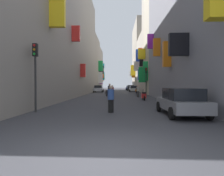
% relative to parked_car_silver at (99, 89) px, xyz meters
% --- Properties ---
extents(ground_plane, '(140.00, 140.00, 0.00)m').
position_rel_parked_car_silver_xyz_m(ground_plane, '(4.02, -6.69, -0.78)').
color(ground_plane, '#38383D').
extents(building_left_near, '(7.18, 38.58, 18.52)m').
position_rel_parked_car_silver_xyz_m(building_left_near, '(-3.97, -17.40, 8.48)').
color(building_left_near, gray).
rests_on(building_left_near, ground).
extents(building_left_mid_a, '(7.25, 11.43, 13.73)m').
position_rel_parked_car_silver_xyz_m(building_left_mid_a, '(-3.96, 7.63, 6.08)').
color(building_left_mid_a, gray).
rests_on(building_left_mid_a, ground).
extents(building_left_mid_b, '(7.20, 9.99, 12.67)m').
position_rel_parked_car_silver_xyz_m(building_left_mid_b, '(-3.96, 18.31, 5.55)').
color(building_left_mid_b, gray).
rests_on(building_left_mid_b, ground).
extents(building_right_mid_a, '(7.33, 6.05, 21.35)m').
position_rel_parked_car_silver_xyz_m(building_right_mid_a, '(11.99, -8.68, 9.84)').
color(building_right_mid_a, '#BCB29E').
rests_on(building_right_mid_a, ground).
extents(building_right_mid_b, '(6.85, 3.15, 19.91)m').
position_rel_parked_car_silver_xyz_m(building_right_mid_b, '(12.00, -4.08, 9.16)').
color(building_right_mid_b, '#B2A899').
rests_on(building_right_mid_b, ground).
extents(building_right_mid_c, '(7.39, 10.04, 12.63)m').
position_rel_parked_car_silver_xyz_m(building_right_mid_c, '(12.01, 2.51, 5.54)').
color(building_right_mid_c, '#B2A899').
rests_on(building_right_mid_c, ground).
extents(building_right_far, '(7.30, 15.78, 19.35)m').
position_rel_parked_car_silver_xyz_m(building_right_far, '(12.01, 15.42, 8.89)').
color(building_right_far, '#9E9384').
rests_on(building_right_far, ground).
extents(parked_car_silver, '(1.97, 4.38, 1.48)m').
position_rel_parked_car_silver_xyz_m(parked_car_silver, '(0.00, 0.00, 0.00)').
color(parked_car_silver, '#B7B7BC').
rests_on(parked_car_silver, ground).
extents(parked_car_white, '(1.90, 4.38, 1.38)m').
position_rel_parked_car_silver_xyz_m(parked_car_white, '(7.79, 2.86, -0.04)').
color(parked_car_white, white).
rests_on(parked_car_white, ground).
extents(parked_car_blue, '(1.84, 4.49, 1.38)m').
position_rel_parked_car_silver_xyz_m(parked_car_blue, '(7.52, 16.02, -0.04)').
color(parked_car_blue, navy).
rests_on(parked_car_blue, ground).
extents(parked_car_black, '(1.97, 3.97, 1.53)m').
position_rel_parked_car_silver_xyz_m(parked_car_black, '(7.67, 10.93, 0.02)').
color(parked_car_black, black).
rests_on(parked_car_black, ground).
extents(parked_car_grey, '(1.91, 4.20, 1.44)m').
position_rel_parked_car_silver_xyz_m(parked_car_grey, '(7.63, -30.98, -0.02)').
color(parked_car_grey, slate).
rests_on(parked_car_grey, ground).
extents(scooter_orange, '(0.52, 1.89, 1.13)m').
position_rel_parked_car_silver_xyz_m(scooter_orange, '(7.94, -2.96, -0.31)').
color(scooter_orange, orange).
rests_on(scooter_orange, ground).
extents(scooter_black, '(0.67, 1.90, 1.13)m').
position_rel_parked_car_silver_xyz_m(scooter_black, '(2.80, -14.93, -0.31)').
color(scooter_black, black).
rests_on(scooter_black, ground).
extents(scooter_red, '(0.47, 2.00, 1.13)m').
position_rel_parked_car_silver_xyz_m(scooter_red, '(6.98, -21.01, -0.31)').
color(scooter_red, red).
rests_on(scooter_red, ground).
extents(pedestrian_crossing, '(0.45, 0.45, 1.58)m').
position_rel_parked_car_silver_xyz_m(pedestrian_crossing, '(3.55, -17.24, 0.00)').
color(pedestrian_crossing, '#2F2F2F').
rests_on(pedestrian_crossing, ground).
extents(pedestrian_near_left, '(0.47, 0.47, 1.56)m').
position_rel_parked_car_silver_xyz_m(pedestrian_near_left, '(3.86, -30.06, -0.00)').
color(pedestrian_near_left, black).
rests_on(pedestrian_near_left, ground).
extents(pedestrian_near_right, '(0.38, 0.38, 1.61)m').
position_rel_parked_car_silver_xyz_m(pedestrian_near_right, '(6.89, -16.20, 0.02)').
color(pedestrian_near_right, '#363636').
rests_on(pedestrian_near_right, ground).
extents(pedestrian_mid_street, '(0.47, 0.47, 1.75)m').
position_rel_parked_car_silver_xyz_m(pedestrian_mid_street, '(3.35, -20.42, 0.10)').
color(pedestrian_mid_street, black).
rests_on(pedestrian_mid_street, ground).
extents(traffic_light_near_corner, '(0.26, 0.34, 4.05)m').
position_rel_parked_car_silver_xyz_m(traffic_light_near_corner, '(-0.59, -30.11, 1.99)').
color(traffic_light_near_corner, '#2D2D2D').
rests_on(traffic_light_near_corner, ground).
extents(traffic_light_far_corner, '(0.26, 0.34, 4.28)m').
position_rel_parked_car_silver_xyz_m(traffic_light_far_corner, '(8.65, -11.35, 2.14)').
color(traffic_light_far_corner, '#2D2D2D').
rests_on(traffic_light_far_corner, ground).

